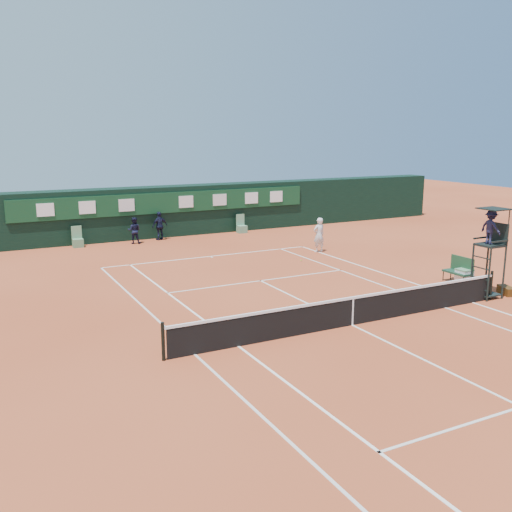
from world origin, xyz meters
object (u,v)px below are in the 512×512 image
(umpire_chair, at_px, (491,234))
(player, at_px, (319,235))
(tennis_net, at_px, (353,310))
(player_bench, at_px, (459,269))
(cooler, at_px, (464,276))

(umpire_chair, xyz_separation_m, player, (-0.95, 10.04, -1.55))
(tennis_net, bearing_deg, player_bench, 17.85)
(tennis_net, relative_size, player_bench, 10.75)
(player_bench, bearing_deg, player, 102.23)
(player, bearing_deg, umpire_chair, 91.80)
(player_bench, distance_m, player, 8.16)
(player_bench, distance_m, cooler, 0.38)
(tennis_net, bearing_deg, player, 61.85)
(player_bench, height_order, player, player)
(umpire_chair, xyz_separation_m, cooler, (0.79, 1.81, -2.13))
(player, bearing_deg, player_bench, 98.64)
(tennis_net, distance_m, umpire_chair, 6.75)
(umpire_chair, relative_size, cooler, 5.30)
(umpire_chair, relative_size, player, 1.88)
(umpire_chair, bearing_deg, tennis_net, -177.70)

